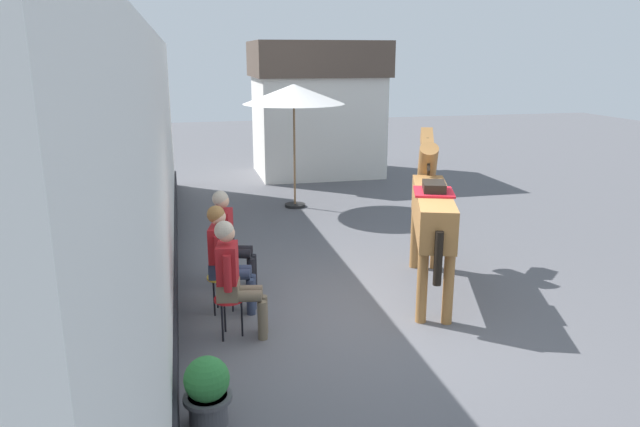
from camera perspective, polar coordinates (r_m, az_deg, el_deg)
name	(u,v)px	position (r m, az deg, el deg)	size (l,w,h in m)	color
ground_plane	(319,245)	(10.18, -0.14, -3.02)	(40.00, 40.00, 0.00)	#56565B
pub_facade_wall	(156,182)	(8.10, -15.49, 2.96)	(0.34, 14.00, 3.40)	white
distant_cottage	(317,107)	(16.08, -0.30, 10.19)	(3.40, 2.60, 3.50)	silver
seated_visitor_near	(234,273)	(6.77, -8.32, -5.72)	(0.61, 0.48, 1.39)	red
seated_visitor_middle	(225,254)	(7.43, -9.17, -3.83)	(0.61, 0.48, 1.39)	gold
seated_visitor_far	(228,235)	(8.20, -8.85, -2.02)	(0.61, 0.48, 1.39)	red
saddled_horse_center	(431,208)	(8.11, 10.67, 0.51)	(1.26, 2.87, 2.06)	#9E6B38
flower_planter_near	(207,390)	(5.46, -10.80, -16.36)	(0.43, 0.43, 0.64)	#4C4C51
cafe_parasol	(294,95)	(12.36, -2.54, 11.34)	(2.10, 2.10, 2.58)	black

